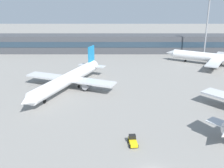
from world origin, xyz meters
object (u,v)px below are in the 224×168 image
at_px(baggage_tug_yellow, 134,141).
at_px(floodlight_tower_west, 208,25).
at_px(airplane_mid, 69,79).
at_px(airplane_far, 216,58).

relative_size(baggage_tug_yellow, floodlight_tower_west, 0.13).
relative_size(airplane_mid, airplane_far, 1.09).
distance_m(airplane_mid, floodlight_tower_west, 70.92).
xyz_separation_m(airplane_far, baggage_tug_yellow, (-39.97, -64.19, -2.51)).
xyz_separation_m(airplane_mid, floodlight_tower_west, (57.07, 40.14, 12.73)).
bearing_deg(airplane_mid, airplane_far, 27.46).
relative_size(airplane_far, floodlight_tower_west, 1.40).
distance_m(airplane_far, baggage_tug_yellow, 75.66).
distance_m(airplane_mid, baggage_tug_yellow, 38.63).
bearing_deg(baggage_tug_yellow, airplane_far, 58.09).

